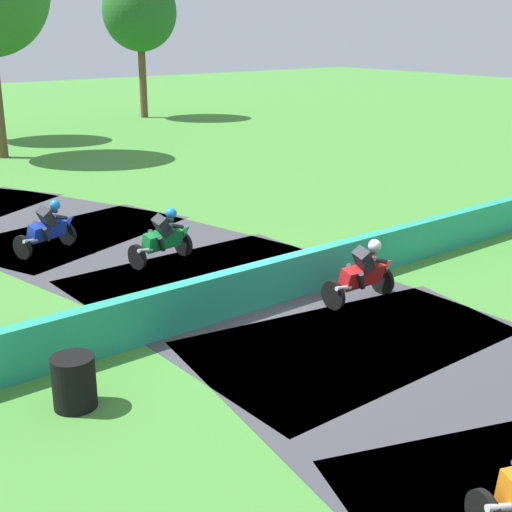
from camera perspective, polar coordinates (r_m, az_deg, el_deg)
ground_plane at (r=14.41m, az=1.08°, el=-3.80°), size 120.00×120.00×0.00m
track_asphalt at (r=13.48m, az=-4.40°, el=-5.43°), size 11.92×37.20×0.01m
safety_barrier at (r=17.87m, az=13.98°, el=1.56°), size 24.22×0.88×0.90m
motorcycle_chase_red at (r=14.43m, az=8.77°, el=-1.26°), size 1.68×0.80×1.43m
motorcycle_trailing_green at (r=16.79m, az=-7.29°, el=1.57°), size 1.70×0.98×1.43m
motorcycle_fourth_blue at (r=18.18m, az=-16.23°, el=2.25°), size 1.74×1.20×1.42m
tire_stack_mid_b at (r=10.86m, az=-14.41°, el=-9.78°), size 0.64×0.64×0.80m
tree_far_right at (r=44.13m, az=-9.34°, el=18.77°), size 4.30×4.30×8.36m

